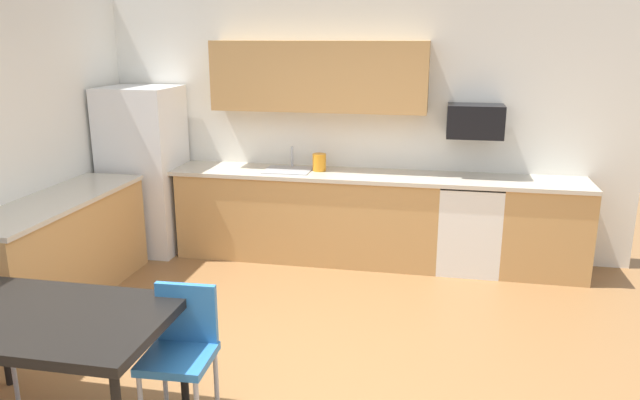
# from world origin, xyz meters

# --- Properties ---
(ground_plane) EXTENTS (12.00, 12.00, 0.00)m
(ground_plane) POSITION_xyz_m (0.00, 0.00, 0.00)
(ground_plane) COLOR olive
(wall_back) EXTENTS (5.80, 0.10, 2.70)m
(wall_back) POSITION_xyz_m (0.00, 2.65, 1.35)
(wall_back) COLOR white
(wall_back) RESTS_ON ground
(cabinet_run_back) EXTENTS (2.71, 0.60, 0.90)m
(cabinet_run_back) POSITION_xyz_m (-0.39, 2.30, 0.45)
(cabinet_run_back) COLOR tan
(cabinet_run_back) RESTS_ON ground
(cabinet_run_back_right) EXTENTS (0.84, 0.60, 0.90)m
(cabinet_run_back_right) POSITION_xyz_m (1.98, 2.30, 0.45)
(cabinet_run_back_right) COLOR tan
(cabinet_run_back_right) RESTS_ON ground
(cabinet_run_left) EXTENTS (0.60, 2.00, 0.90)m
(cabinet_run_left) POSITION_xyz_m (-2.30, 0.80, 0.45)
(cabinet_run_left) COLOR tan
(cabinet_run_left) RESTS_ON ground
(countertop_back) EXTENTS (4.80, 0.64, 0.04)m
(countertop_back) POSITION_xyz_m (0.00, 2.30, 0.92)
(countertop_back) COLOR beige
(countertop_back) RESTS_ON cabinet_run_back
(countertop_left) EXTENTS (0.64, 2.00, 0.04)m
(countertop_left) POSITION_xyz_m (-2.30, 0.80, 0.92)
(countertop_left) COLOR beige
(countertop_left) RESTS_ON cabinet_run_left
(upper_cabinets_back) EXTENTS (2.20, 0.34, 0.70)m
(upper_cabinets_back) POSITION_xyz_m (-0.30, 2.43, 1.90)
(upper_cabinets_back) COLOR tan
(refrigerator) EXTENTS (0.76, 0.70, 1.78)m
(refrigerator) POSITION_xyz_m (-2.18, 2.22, 0.89)
(refrigerator) COLOR white
(refrigerator) RESTS_ON ground
(oven_range) EXTENTS (0.60, 0.60, 0.91)m
(oven_range) POSITION_xyz_m (1.26, 2.30, 0.46)
(oven_range) COLOR white
(oven_range) RESTS_ON ground
(microwave) EXTENTS (0.54, 0.36, 0.32)m
(microwave) POSITION_xyz_m (1.26, 2.40, 1.49)
(microwave) COLOR black
(sink_basin) EXTENTS (0.48, 0.40, 0.14)m
(sink_basin) POSITION_xyz_m (-0.60, 2.30, 0.88)
(sink_basin) COLOR #A5A8AD
(sink_basin) RESTS_ON countertop_back
(sink_faucet) EXTENTS (0.02, 0.02, 0.24)m
(sink_faucet) POSITION_xyz_m (-0.60, 2.48, 1.04)
(sink_faucet) COLOR #B2B5BA
(sink_faucet) RESTS_ON countertop_back
(dining_table) EXTENTS (1.40, 0.90, 0.76)m
(dining_table) POSITION_xyz_m (-1.22, -0.89, 0.70)
(dining_table) COLOR black
(dining_table) RESTS_ON ground
(chair_near_table) EXTENTS (0.42, 0.42, 0.85)m
(chair_near_table) POSITION_xyz_m (-0.53, -0.62, 0.50)
(chair_near_table) COLOR #2D72B7
(chair_near_table) RESTS_ON ground
(kettle) EXTENTS (0.14, 0.14, 0.20)m
(kettle) POSITION_xyz_m (-0.28, 2.35, 1.02)
(kettle) COLOR orange
(kettle) RESTS_ON countertop_back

